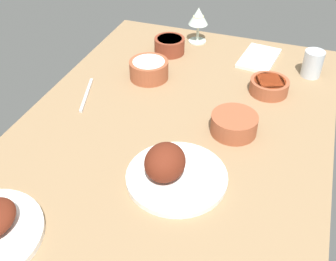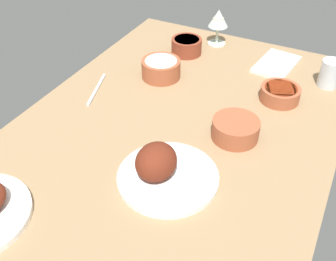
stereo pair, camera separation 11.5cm
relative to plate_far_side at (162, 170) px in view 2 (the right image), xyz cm
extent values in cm
cube|color=#937551|center=(15.95, 6.42, -5.26)|extent=(140.00, 90.00, 4.00)
cylinder|color=white|center=(0.43, -1.39, -2.46)|extent=(25.60, 25.60, 1.60)
ellipsoid|color=#602314|center=(-0.43, 1.41, 2.48)|extent=(11.47, 10.04, 9.00)
cylinder|color=#A35133|center=(48.37, -17.09, -0.96)|extent=(12.51, 12.51, 4.60)
cylinder|color=#9E3314|center=(48.37, -17.09, 0.84)|extent=(10.26, 10.26, 1.00)
cylinder|color=#A35133|center=(43.97, 23.25, -0.08)|extent=(13.34, 13.34, 6.34)
cylinder|color=white|center=(43.97, 23.25, 2.59)|extent=(10.94, 10.94, 1.00)
cylinder|color=brown|center=(63.66, 22.65, -0.29)|extent=(11.41, 11.41, 5.92)
cylinder|color=brown|center=(63.66, 22.65, 2.17)|extent=(9.35, 9.35, 1.00)
cylinder|color=#A35133|center=(24.06, -10.70, -0.42)|extent=(13.34, 13.34, 5.67)
cylinder|color=#DBCC7A|center=(24.06, -10.70, 1.92)|extent=(10.93, 10.93, 1.00)
cylinder|color=silver|center=(76.18, 15.28, -3.01)|extent=(7.00, 7.00, 0.50)
cylinder|color=silver|center=(76.18, 15.28, 0.74)|extent=(1.00, 1.00, 7.00)
cone|color=silver|center=(76.18, 15.28, 7.49)|extent=(7.60, 7.60, 6.50)
cylinder|color=beige|center=(76.18, 15.28, 6.04)|extent=(4.18, 4.18, 2.80)
cylinder|color=silver|center=(64.15, -29.27, 1.38)|extent=(6.75, 6.75, 9.27)
cube|color=white|center=(69.65, -10.49, -2.66)|extent=(20.79, 14.33, 1.20)
cube|color=silver|center=(26.68, 38.33, -2.86)|extent=(18.23, 6.53, 0.80)
camera|label=1|loc=(-68.60, -23.46, 70.26)|focal=43.42mm
camera|label=2|loc=(-64.10, -33.99, 70.26)|focal=43.42mm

